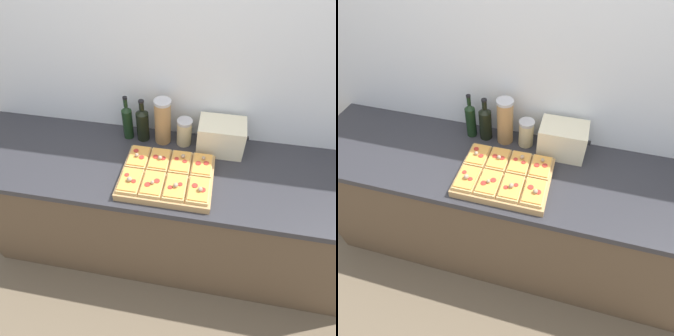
# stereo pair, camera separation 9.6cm
# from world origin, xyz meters

# --- Properties ---
(ground_plane) EXTENTS (12.00, 12.00, 0.00)m
(ground_plane) POSITION_xyz_m (0.00, 0.00, 0.00)
(ground_plane) COLOR brown
(wall_back) EXTENTS (6.00, 0.06, 2.50)m
(wall_back) POSITION_xyz_m (0.00, 0.67, 1.25)
(wall_back) COLOR silver
(wall_back) RESTS_ON ground_plane
(kitchen_counter) EXTENTS (2.63, 0.67, 0.93)m
(kitchen_counter) POSITION_xyz_m (0.00, 0.32, 0.47)
(kitchen_counter) COLOR brown
(kitchen_counter) RESTS_ON ground_plane
(cutting_board) EXTENTS (0.50, 0.39, 0.04)m
(cutting_board) POSITION_xyz_m (-0.04, 0.22, 0.95)
(cutting_board) COLOR tan
(cutting_board) RESTS_ON kitchen_counter
(pizza_slice_back_left) EXTENTS (0.11, 0.17, 0.05)m
(pizza_slice_back_left) POSITION_xyz_m (-0.22, 0.31, 0.99)
(pizza_slice_back_left) COLOR tan
(pizza_slice_back_left) RESTS_ON cutting_board
(pizza_slice_back_midleft) EXTENTS (0.11, 0.17, 0.05)m
(pizza_slice_back_midleft) POSITION_xyz_m (-0.10, 0.31, 0.99)
(pizza_slice_back_midleft) COLOR tan
(pizza_slice_back_midleft) RESTS_ON cutting_board
(pizza_slice_back_midright) EXTENTS (0.11, 0.17, 0.05)m
(pizza_slice_back_midright) POSITION_xyz_m (0.02, 0.31, 0.99)
(pizza_slice_back_midright) COLOR tan
(pizza_slice_back_midright) RESTS_ON cutting_board
(pizza_slice_back_right) EXTENTS (0.11, 0.17, 0.05)m
(pizza_slice_back_right) POSITION_xyz_m (0.15, 0.31, 0.99)
(pizza_slice_back_right) COLOR tan
(pizza_slice_back_right) RESTS_ON cutting_board
(pizza_slice_front_left) EXTENTS (0.11, 0.17, 0.06)m
(pizza_slice_front_left) POSITION_xyz_m (-0.22, 0.12, 0.99)
(pizza_slice_front_left) COLOR tan
(pizza_slice_front_left) RESTS_ON cutting_board
(pizza_slice_front_midleft) EXTENTS (0.11, 0.17, 0.05)m
(pizza_slice_front_midleft) POSITION_xyz_m (-0.10, 0.13, 0.99)
(pizza_slice_front_midleft) COLOR tan
(pizza_slice_front_midleft) RESTS_ON cutting_board
(pizza_slice_front_midright) EXTENTS (0.11, 0.17, 0.05)m
(pizza_slice_front_midright) POSITION_xyz_m (0.02, 0.12, 0.99)
(pizza_slice_front_midright) COLOR tan
(pizza_slice_front_midright) RESTS_ON cutting_board
(pizza_slice_front_right) EXTENTS (0.11, 0.17, 0.05)m
(pizza_slice_front_right) POSITION_xyz_m (0.15, 0.12, 0.99)
(pizza_slice_front_right) COLOR tan
(pizza_slice_front_right) RESTS_ON cutting_board
(olive_oil_bottle) EXTENTS (0.06, 0.06, 0.29)m
(olive_oil_bottle) POSITION_xyz_m (-0.34, 0.54, 1.05)
(olive_oil_bottle) COLOR black
(olive_oil_bottle) RESTS_ON kitchen_counter
(wine_bottle) EXTENTS (0.08, 0.08, 0.28)m
(wine_bottle) POSITION_xyz_m (-0.25, 0.54, 1.05)
(wine_bottle) COLOR black
(wine_bottle) RESTS_ON kitchen_counter
(grain_jar_tall) EXTENTS (0.10, 0.10, 0.30)m
(grain_jar_tall) POSITION_xyz_m (-0.12, 0.54, 1.08)
(grain_jar_tall) COLOR #AD7F4C
(grain_jar_tall) RESTS_ON kitchen_counter
(grain_jar_short) EXTENTS (0.09, 0.09, 0.17)m
(grain_jar_short) POSITION_xyz_m (0.01, 0.54, 1.02)
(grain_jar_short) COLOR beige
(grain_jar_short) RESTS_ON kitchen_counter
(toaster_oven) EXTENTS (0.30, 0.19, 0.20)m
(toaster_oven) POSITION_xyz_m (0.23, 0.52, 1.03)
(toaster_oven) COLOR beige
(toaster_oven) RESTS_ON kitchen_counter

